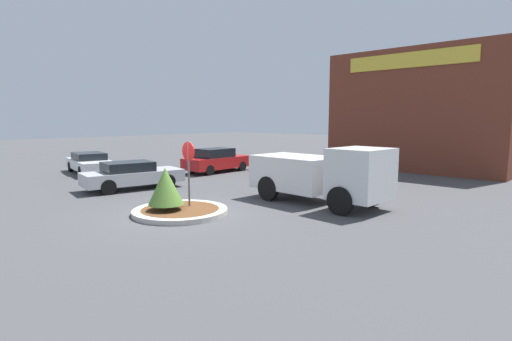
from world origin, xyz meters
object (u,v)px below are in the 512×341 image
utility_truck (320,174)px  parked_sedan_red (217,160)px  stop_sign (189,163)px  parked_sedan_silver (132,175)px  parked_sedan_white (90,163)px

utility_truck → parked_sedan_red: 10.50m
stop_sign → utility_truck: bearing=56.8°
stop_sign → parked_sedan_silver: 5.66m
stop_sign → utility_truck: stop_sign is taller
parked_sedan_red → parked_sedan_silver: bearing=-167.4°
utility_truck → parked_sedan_silver: 8.90m
stop_sign → parked_sedan_red: 10.47m
stop_sign → parked_sedan_white: size_ratio=0.50×
parked_sedan_white → parked_sedan_red: size_ratio=1.12×
stop_sign → parked_sedan_silver: bearing=171.4°
utility_truck → parked_sedan_silver: utility_truck is taller
parked_sedan_red → stop_sign: bearing=-138.0°
parked_sedan_white → parked_sedan_red: 7.64m
parked_sedan_silver → parked_sedan_red: 6.91m
utility_truck → parked_sedan_red: (-9.94, 3.34, -0.44)m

